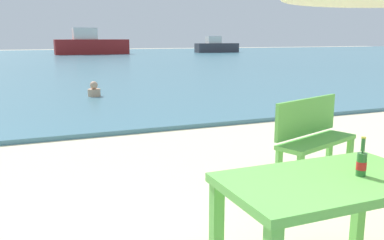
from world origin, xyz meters
The scene contains 7 objects.
sea_water centered at (0.00, 30.00, 0.04)m, with size 120.00×50.00×0.08m, color teal.
picnic_table_green centered at (-0.42, 0.16, 0.65)m, with size 1.40×0.80×0.76m.
beer_bottle_amber centered at (-0.20, 0.11, 0.85)m, with size 0.07×0.07×0.26m.
bench_green_left centered at (0.92, 1.98, 0.54)m, with size 1.25×0.74×0.95m.
swimmer_person centered at (-0.44, 9.45, 0.24)m, with size 0.34×0.34×0.41m.
boat_tanker centered at (17.32, 38.48, 0.70)m, with size 4.72×1.29×1.72m.
boat_cargo_ship centered at (4.05, 38.47, 0.97)m, with size 6.82×1.86×2.48m.
Camera 1 is at (-2.22, -1.85, 1.66)m, focal length 38.36 mm.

